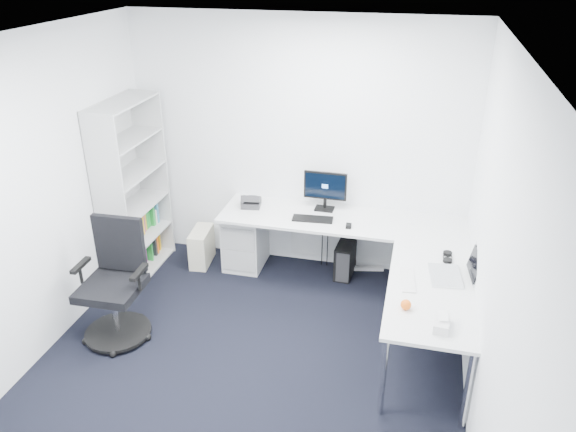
% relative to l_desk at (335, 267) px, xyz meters
% --- Properties ---
extents(ground, '(4.20, 4.20, 0.00)m').
position_rel_l_desk_xyz_m(ground, '(-0.55, -1.40, -0.37)').
color(ground, black).
extents(ceiling, '(4.20, 4.20, 0.00)m').
position_rel_l_desk_xyz_m(ceiling, '(-0.55, -1.40, 2.33)').
color(ceiling, white).
extents(wall_back, '(3.60, 0.02, 2.70)m').
position_rel_l_desk_xyz_m(wall_back, '(-0.55, 0.70, 0.98)').
color(wall_back, white).
rests_on(wall_back, ground).
extents(wall_left, '(0.02, 4.20, 2.70)m').
position_rel_l_desk_xyz_m(wall_left, '(-2.35, -1.40, 0.98)').
color(wall_left, white).
rests_on(wall_left, ground).
extents(wall_right, '(0.02, 4.20, 2.70)m').
position_rel_l_desk_xyz_m(wall_right, '(1.25, -1.40, 0.98)').
color(wall_right, white).
rests_on(wall_right, ground).
extents(l_desk, '(2.53, 1.42, 0.74)m').
position_rel_l_desk_xyz_m(l_desk, '(0.00, 0.00, 0.00)').
color(l_desk, silver).
rests_on(l_desk, ground).
extents(drawer_pedestal, '(0.41, 0.51, 0.62)m').
position_rel_l_desk_xyz_m(drawer_pedestal, '(-1.08, 0.43, -0.06)').
color(drawer_pedestal, silver).
rests_on(drawer_pedestal, ground).
extents(bookshelf, '(0.37, 0.95, 1.90)m').
position_rel_l_desk_xyz_m(bookshelf, '(-2.17, 0.05, 0.58)').
color(bookshelf, '#AFB1B1').
rests_on(bookshelf, ground).
extents(task_chair, '(0.65, 0.65, 1.12)m').
position_rel_l_desk_xyz_m(task_chair, '(-1.83, -1.10, 0.19)').
color(task_chair, black).
rests_on(task_chair, ground).
extents(black_pc_tower, '(0.20, 0.40, 0.38)m').
position_rel_l_desk_xyz_m(black_pc_tower, '(0.04, 0.48, -0.18)').
color(black_pc_tower, black).
rests_on(black_pc_tower, ground).
extents(beige_pc_tower, '(0.23, 0.44, 0.40)m').
position_rel_l_desk_xyz_m(beige_pc_tower, '(-1.57, 0.35, -0.17)').
color(beige_pc_tower, beige).
rests_on(beige_pc_tower, ground).
extents(power_strip, '(0.33, 0.13, 0.04)m').
position_rel_l_desk_xyz_m(power_strip, '(0.29, 0.63, -0.35)').
color(power_strip, silver).
rests_on(power_strip, ground).
extents(monitor, '(0.45, 0.15, 0.43)m').
position_rel_l_desk_xyz_m(monitor, '(-0.22, 0.52, 0.59)').
color(monitor, black).
rests_on(monitor, l_desk).
extents(black_keyboard, '(0.42, 0.18, 0.02)m').
position_rel_l_desk_xyz_m(black_keyboard, '(-0.29, 0.25, 0.38)').
color(black_keyboard, black).
rests_on(black_keyboard, l_desk).
extents(mouse, '(0.06, 0.09, 0.03)m').
position_rel_l_desk_xyz_m(mouse, '(0.09, 0.17, 0.38)').
color(mouse, black).
rests_on(mouse, l_desk).
extents(desk_phone, '(0.23, 0.23, 0.14)m').
position_rel_l_desk_xyz_m(desk_phone, '(-0.99, 0.42, 0.44)').
color(desk_phone, '#29292B').
rests_on(desk_phone, l_desk).
extents(laptop, '(0.42, 0.41, 0.27)m').
position_rel_l_desk_xyz_m(laptop, '(1.02, -0.55, 0.50)').
color(laptop, silver).
rests_on(laptop, l_desk).
extents(white_keyboard, '(0.15, 0.39, 0.01)m').
position_rel_l_desk_xyz_m(white_keyboard, '(0.72, -0.69, 0.38)').
color(white_keyboard, silver).
rests_on(white_keyboard, l_desk).
extents(headphones, '(0.12, 0.19, 0.05)m').
position_rel_l_desk_xyz_m(headphones, '(1.04, -0.23, 0.39)').
color(headphones, black).
rests_on(headphones, l_desk).
extents(orange_fruit, '(0.08, 0.08, 0.08)m').
position_rel_l_desk_xyz_m(orange_fruit, '(0.72, -1.11, 0.41)').
color(orange_fruit, orange).
rests_on(orange_fruit, l_desk).
extents(tissue_box, '(0.13, 0.22, 0.07)m').
position_rel_l_desk_xyz_m(tissue_box, '(0.99, -1.28, 0.41)').
color(tissue_box, silver).
rests_on(tissue_box, l_desk).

